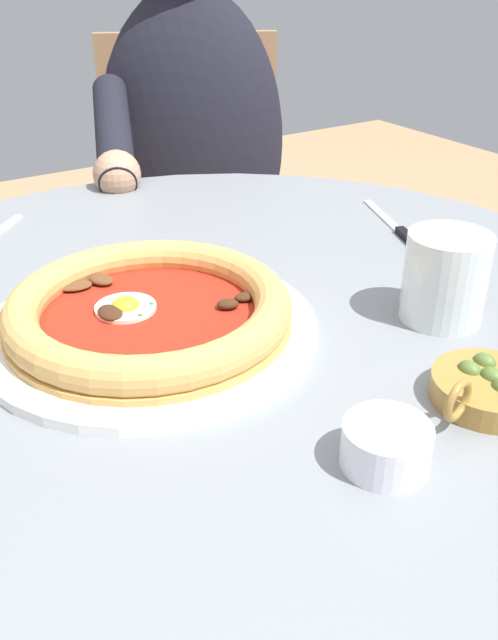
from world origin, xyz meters
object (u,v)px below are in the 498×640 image
object	(u,v)px
ramekin_capers	(386,444)
cafe_chair_diner	(194,213)
steak_knife	(402,233)
pizza_on_plate	(149,314)
water_glass	(444,283)
dining_table	(222,437)
olive_pan	(488,388)
diner_person	(196,244)

from	to	relation	value
ramekin_capers	cafe_chair_diner	world-z (taller)	cafe_chair_diner
steak_knife	ramekin_capers	world-z (taller)	ramekin_capers
pizza_on_plate	water_glass	distance (m)	0.28
water_glass	cafe_chair_diner	xyz separation A→B (m)	(0.89, -0.21, -0.25)
dining_table	ramekin_capers	bearing A→B (deg)	178.29
dining_table	olive_pan	xyz separation A→B (m)	(-0.23, -0.11, 0.15)
ramekin_capers	steak_knife	bearing A→B (deg)	-45.39
steak_knife	cafe_chair_diner	bearing A→B (deg)	-7.11
dining_table	pizza_on_plate	world-z (taller)	pizza_on_plate
dining_table	water_glass	bearing A→B (deg)	-121.40
pizza_on_plate	water_glass	xyz separation A→B (m)	(-0.12, -0.25, 0.02)
steak_knife	olive_pan	xyz separation A→B (m)	(-0.29, 0.19, 0.01)
water_glass	cafe_chair_diner	bearing A→B (deg)	-13.04
pizza_on_plate	water_glass	bearing A→B (deg)	-116.60
ramekin_capers	diner_person	xyz separation A→B (m)	(0.89, -0.33, -0.24)
ramekin_capers	diner_person	distance (m)	0.97
pizza_on_plate	cafe_chair_diner	size ratio (longest dim) A/B	0.34
dining_table	ramekin_capers	xyz separation A→B (m)	(-0.24, 0.01, 0.16)
pizza_on_plate	steak_knife	world-z (taller)	pizza_on_plate
cafe_chair_diner	pizza_on_plate	bearing A→B (deg)	149.46
dining_table	water_glass	size ratio (longest dim) A/B	11.00
olive_pan	pizza_on_plate	bearing A→B (deg)	36.56
cafe_chair_diner	diner_person	bearing A→B (deg)	153.01
olive_pan	cafe_chair_diner	size ratio (longest dim) A/B	0.13
steak_knife	ramekin_capers	xyz separation A→B (m)	(-0.30, 0.31, 0.01)
diner_person	olive_pan	bearing A→B (deg)	166.65
steak_knife	olive_pan	size ratio (longest dim) A/B	1.62
diner_person	steak_knife	bearing A→B (deg)	177.94
pizza_on_plate	olive_pan	xyz separation A→B (m)	(-0.24, -0.18, -0.01)
steak_knife	cafe_chair_diner	size ratio (longest dim) A/B	0.21
pizza_on_plate	olive_pan	world-z (taller)	same
diner_person	cafe_chair_diner	world-z (taller)	diner_person
olive_pan	diner_person	xyz separation A→B (m)	(0.87, -0.21, -0.24)
dining_table	olive_pan	bearing A→B (deg)	-153.67
water_glass	ramekin_capers	world-z (taller)	water_glass
dining_table	diner_person	distance (m)	0.73
dining_table	cafe_chair_diner	size ratio (longest dim) A/B	1.04
ramekin_capers	diner_person	world-z (taller)	diner_person
dining_table	pizza_on_plate	bearing A→B (deg)	78.86
ramekin_capers	olive_pan	bearing A→B (deg)	-83.77
water_glass	olive_pan	xyz separation A→B (m)	(-0.12, 0.07, -0.03)
steak_knife	olive_pan	distance (m)	0.34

